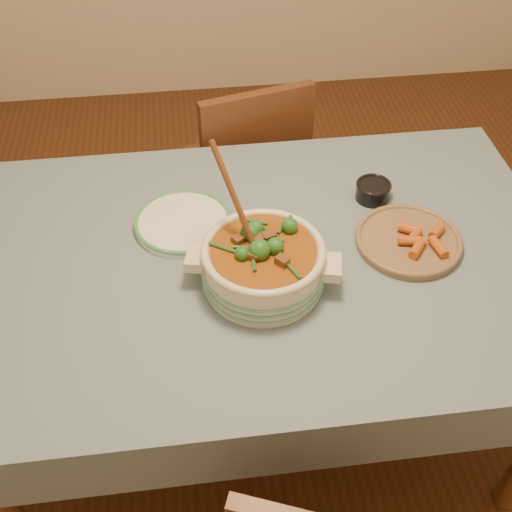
{
  "coord_description": "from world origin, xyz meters",
  "views": [
    {
      "loc": [
        -0.17,
        -1.24,
        1.99
      ],
      "look_at": [
        -0.03,
        -0.11,
        0.86
      ],
      "focal_mm": 45.0,
      "sensor_mm": 36.0,
      "label": 1
    }
  ],
  "objects": [
    {
      "name": "floor",
      "position": [
        0.0,
        0.0,
        0.0
      ],
      "size": [
        4.5,
        4.5,
        0.0
      ],
      "primitive_type": "plane",
      "color": "#452813",
      "rests_on": "ground"
    },
    {
      "name": "chair_far",
      "position": [
        0.05,
        0.75,
        0.5
      ],
      "size": [
        0.5,
        0.5,
        0.88
      ],
      "rotation": [
        0.0,
        0.0,
        3.38
      ],
      "color": "#592D1B",
      "rests_on": "floor"
    },
    {
      "name": "white_plate",
      "position": [
        -0.21,
        0.16,
        0.77
      ],
      "size": [
        0.32,
        0.32,
        0.02
      ],
      "rotation": [
        0.0,
        0.0,
        0.14
      ],
      "color": "white",
      "rests_on": "dining_table"
    },
    {
      "name": "dining_table",
      "position": [
        0.0,
        0.0,
        0.66
      ],
      "size": [
        1.68,
        1.08,
        0.76
      ],
      "color": "brown",
      "rests_on": "floor"
    },
    {
      "name": "fried_plate",
      "position": [
        0.41,
        -0.0,
        0.78
      ],
      "size": [
        0.32,
        0.32,
        0.05
      ],
      "rotation": [
        0.0,
        0.0,
        0.13
      ],
      "color": "#8F6B4F",
      "rests_on": "dining_table"
    },
    {
      "name": "condiment_bowl",
      "position": [
        0.36,
        0.21,
        0.79
      ],
      "size": [
        0.12,
        0.12,
        0.06
      ],
      "rotation": [
        0.0,
        0.0,
        0.25
      ],
      "color": "black",
      "rests_on": "dining_table"
    },
    {
      "name": "stew_casserole",
      "position": [
        -0.01,
        -0.1,
        0.84
      ],
      "size": [
        0.4,
        0.37,
        0.37
      ],
      "rotation": [
        0.0,
        0.0,
        -0.23
      ],
      "color": "beige",
      "rests_on": "dining_table"
    }
  ]
}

